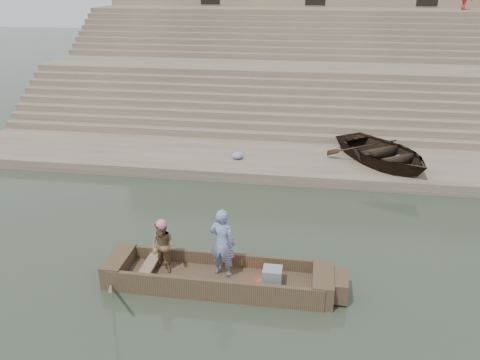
% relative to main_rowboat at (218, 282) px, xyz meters
% --- Properties ---
extents(ground, '(120.00, 120.00, 0.00)m').
position_rel_main_rowboat_xyz_m(ground, '(3.66, 0.51, -0.11)').
color(ground, '#2C3628').
rests_on(ground, ground).
extents(lower_landing, '(32.00, 4.00, 0.40)m').
position_rel_main_rowboat_xyz_m(lower_landing, '(3.66, 8.51, 0.09)').
color(lower_landing, gray).
rests_on(lower_landing, ground).
extents(mid_landing, '(32.00, 3.00, 2.80)m').
position_rel_main_rowboat_xyz_m(mid_landing, '(3.66, 16.01, 1.29)').
color(mid_landing, gray).
rests_on(mid_landing, ground).
extents(upper_landing, '(32.00, 3.00, 5.20)m').
position_rel_main_rowboat_xyz_m(upper_landing, '(3.66, 23.01, 2.49)').
color(upper_landing, gray).
rests_on(upper_landing, ground).
extents(ghat_steps, '(32.00, 11.00, 5.20)m').
position_rel_main_rowboat_xyz_m(ghat_steps, '(3.66, 17.70, 1.69)').
color(ghat_steps, gray).
rests_on(ghat_steps, ground).
extents(main_rowboat, '(5.00, 1.30, 0.22)m').
position_rel_main_rowboat_xyz_m(main_rowboat, '(0.00, 0.00, 0.00)').
color(main_rowboat, brown).
rests_on(main_rowboat, ground).
extents(rowboat_trim, '(6.04, 2.63, 2.04)m').
position_rel_main_rowboat_xyz_m(rowboat_trim, '(0.21, -0.01, 0.20)').
color(rowboat_trim, brown).
rests_on(rowboat_trim, ground).
extents(standing_man, '(0.73, 0.57, 1.78)m').
position_rel_main_rowboat_xyz_m(standing_man, '(0.09, 0.18, 1.00)').
color(standing_man, navy).
rests_on(standing_man, main_rowboat).
extents(rowing_man, '(0.79, 0.69, 1.37)m').
position_rel_main_rowboat_xyz_m(rowing_man, '(-1.40, 0.11, 0.80)').
color(rowing_man, '#2A7F44').
rests_on(rowing_man, main_rowboat).
extents(television, '(0.46, 0.42, 0.40)m').
position_rel_main_rowboat_xyz_m(television, '(1.33, -0.00, 0.31)').
color(television, gray).
rests_on(television, main_rowboat).
extents(beached_rowboat, '(5.12, 5.41, 0.91)m').
position_rel_main_rowboat_xyz_m(beached_rowboat, '(4.77, 8.39, 0.75)').
color(beached_rowboat, '#2D2116').
rests_on(beached_rowboat, lower_landing).
extents(cloth_bundles, '(12.32, 1.41, 0.26)m').
position_rel_main_rowboat_xyz_m(cloth_bundles, '(5.24, 8.16, 0.42)').
color(cloth_bundles, '#3F5999').
rests_on(cloth_bundles, lower_landing).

